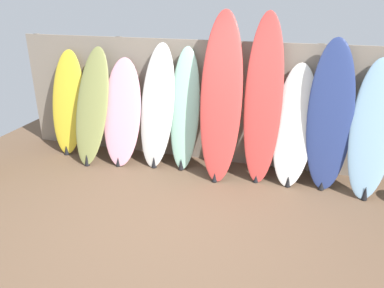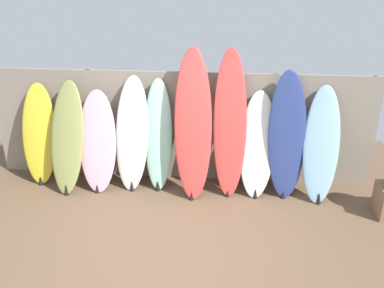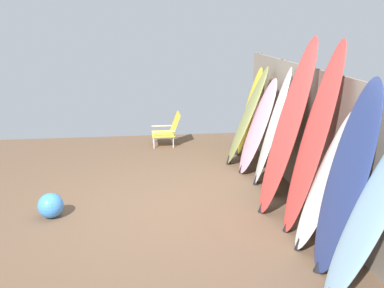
% 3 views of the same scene
% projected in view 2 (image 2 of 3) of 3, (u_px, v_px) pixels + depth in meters
% --- Properties ---
extents(ground, '(7.68, 7.68, 0.00)m').
position_uv_depth(ground, '(163.00, 252.00, 5.40)').
color(ground, brown).
extents(fence_back, '(6.08, 0.11, 1.80)m').
position_uv_depth(fence_back, '(180.00, 127.00, 6.85)').
color(fence_back, gray).
rests_on(fence_back, ground).
extents(surfboard_yellow_0, '(0.57, 0.48, 1.61)m').
position_uv_depth(surfboard_yellow_0, '(39.00, 135.00, 6.81)').
color(surfboard_yellow_0, yellow).
rests_on(surfboard_yellow_0, ground).
extents(surfboard_olive_1, '(0.55, 0.73, 1.69)m').
position_uv_depth(surfboard_olive_1, '(67.00, 138.00, 6.59)').
color(surfboard_olive_1, olive).
rests_on(surfboard_olive_1, ground).
extents(surfboard_pink_2, '(0.63, 0.63, 1.54)m').
position_uv_depth(surfboard_pink_2, '(98.00, 142.00, 6.64)').
color(surfboard_pink_2, pink).
rests_on(surfboard_pink_2, ground).
extents(surfboard_white_3, '(0.59, 0.57, 1.77)m').
position_uv_depth(surfboard_white_3, '(132.00, 135.00, 6.62)').
color(surfboard_white_3, white).
rests_on(surfboard_white_3, ground).
extents(surfboard_seafoam_4, '(0.45, 0.50, 1.73)m').
position_uv_depth(surfboard_seafoam_4, '(158.00, 136.00, 6.62)').
color(surfboard_seafoam_4, '#9ED6BC').
rests_on(surfboard_seafoam_4, ground).
extents(surfboard_red_5, '(0.62, 0.71, 2.23)m').
position_uv_depth(surfboard_red_5, '(193.00, 126.00, 6.33)').
color(surfboard_red_5, '#D13D38').
rests_on(surfboard_red_5, ground).
extents(surfboard_red_6, '(0.54, 0.61, 2.21)m').
position_uv_depth(surfboard_red_6, '(230.00, 125.00, 6.40)').
color(surfboard_red_6, '#D13D38').
rests_on(surfboard_red_6, ground).
extents(surfboard_white_7, '(0.56, 0.61, 1.58)m').
position_uv_depth(surfboard_white_7, '(257.00, 146.00, 6.48)').
color(surfboard_white_7, white).
rests_on(surfboard_white_7, ground).
extents(surfboard_navy_8, '(0.61, 0.53, 1.92)m').
position_uv_depth(surfboard_navy_8, '(287.00, 136.00, 6.37)').
color(surfboard_navy_8, navy).
rests_on(surfboard_navy_8, ground).
extents(surfboard_skyblue_9, '(0.59, 0.72, 1.69)m').
position_uv_depth(surfboard_skyblue_9, '(321.00, 146.00, 6.34)').
color(surfboard_skyblue_9, '#8CB7D6').
rests_on(surfboard_skyblue_9, ground).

